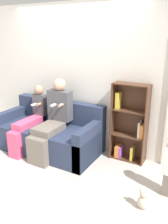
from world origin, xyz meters
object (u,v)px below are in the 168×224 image
adult_seated (53,118)px  teddy_bear (143,199)px  couch (50,134)px  bookshelf (129,125)px  child_seated (29,119)px

adult_seated → teddy_bear: adult_seated is taller
couch → bookshelf: (1.36, 0.36, 0.31)m
adult_seated → teddy_bear: (1.78, -0.62, -0.54)m
child_seated → teddy_bear: 2.38m
couch → teddy_bear: 2.08m
couch → child_seated: 0.45m
couch → child_seated: bearing=-154.0°
bookshelf → adult_seated: bearing=-158.6°
child_seated → teddy_bear: bearing=-14.0°
adult_seated → child_seated: (-0.49, -0.05, -0.10)m
couch → adult_seated: 0.42m
couch → child_seated: size_ratio=1.62×
child_seated → teddy_bear: size_ratio=4.01×
couch → child_seated: (-0.32, -0.16, 0.27)m
adult_seated → teddy_bear: 1.96m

